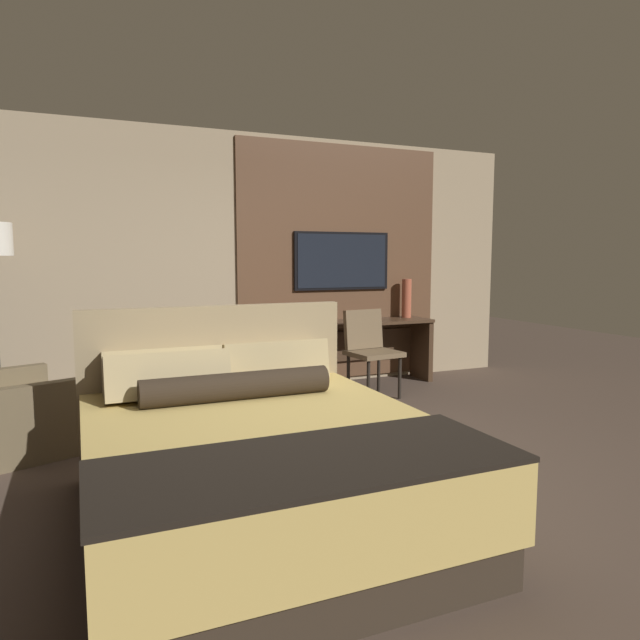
# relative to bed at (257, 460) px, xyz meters

# --- Properties ---
(ground_plane) EXTENTS (16.00, 16.00, 0.00)m
(ground_plane) POSITION_rel_bed_xyz_m (0.57, 0.54, -0.35)
(ground_plane) COLOR #4C3D33
(wall_back_tv_panel) EXTENTS (7.20, 0.09, 2.80)m
(wall_back_tv_panel) POSITION_rel_bed_xyz_m (0.77, 3.14, 1.05)
(wall_back_tv_panel) COLOR tan
(wall_back_tv_panel) RESTS_ON ground_plane
(bed) EXTENTS (1.83, 2.16, 1.13)m
(bed) POSITION_rel_bed_xyz_m (0.00, 0.00, 0.00)
(bed) COLOR #33281E
(bed) RESTS_ON ground_plane
(desk) EXTENTS (1.98, 0.46, 0.74)m
(desk) POSITION_rel_bed_xyz_m (1.97, 2.88, 0.16)
(desk) COLOR #422D1E
(desk) RESTS_ON ground_plane
(tv) EXTENTS (1.19, 0.04, 0.67)m
(tv) POSITION_rel_bed_xyz_m (1.97, 3.06, 1.08)
(tv) COLOR black
(desk_chair) EXTENTS (0.54, 0.54, 0.91)m
(desk_chair) POSITION_rel_bed_xyz_m (1.94, 2.33, 0.20)
(desk_chair) COLOR brown
(desk_chair) RESTS_ON ground_plane
(armchair_by_window) EXTENTS (1.11, 1.14, 0.81)m
(armchair_by_window) POSITION_rel_bed_xyz_m (-1.44, 1.80, -0.08)
(armchair_by_window) COLOR brown
(armchair_by_window) RESTS_ON ground_plane
(vase_tall) EXTENTS (0.11, 0.11, 0.46)m
(vase_tall) POSITION_rel_bed_xyz_m (2.78, 2.95, 0.63)
(vase_tall) COLOR #B2563D
(vase_tall) RESTS_ON desk
(book) EXTENTS (0.26, 0.22, 0.03)m
(book) POSITION_rel_bed_xyz_m (1.40, 2.85, 0.41)
(book) COLOR maroon
(book) RESTS_ON desk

